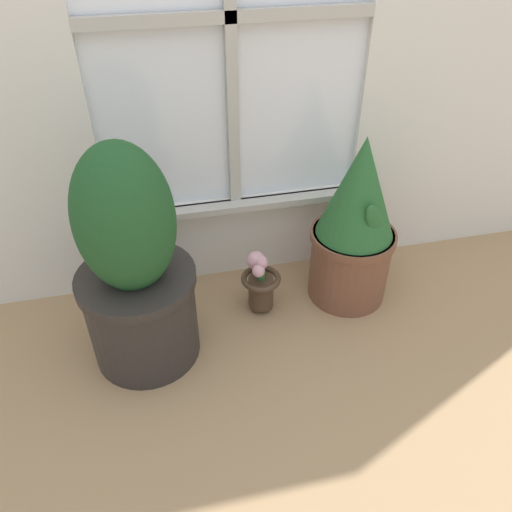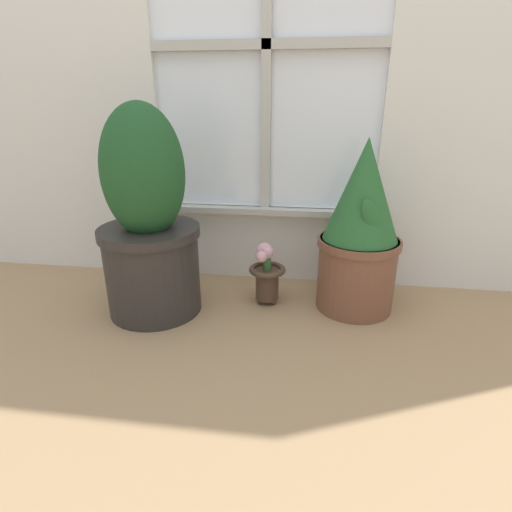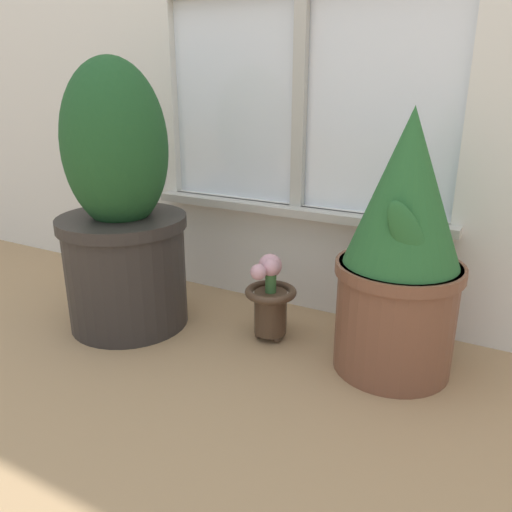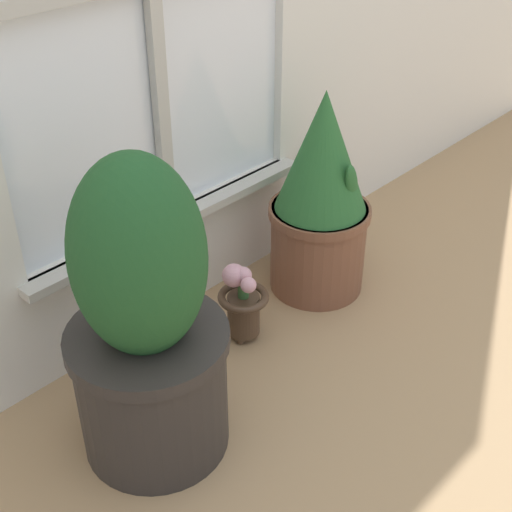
% 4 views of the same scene
% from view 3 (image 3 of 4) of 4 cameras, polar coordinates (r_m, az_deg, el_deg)
% --- Properties ---
extents(ground_plane, '(10.00, 10.00, 0.00)m').
position_cam_3_polar(ground_plane, '(1.21, -6.46, -14.45)').
color(ground_plane, tan).
extents(potted_plant_left, '(0.35, 0.35, 0.74)m').
position_cam_3_polar(potted_plant_left, '(1.42, -15.12, 4.78)').
color(potted_plant_left, '#2D2826').
rests_on(potted_plant_left, ground_plane).
extents(potted_plant_right, '(0.30, 0.30, 0.62)m').
position_cam_3_polar(potted_plant_right, '(1.19, 16.25, 0.43)').
color(potted_plant_right, brown).
rests_on(potted_plant_right, ground_plane).
extents(flower_vase, '(0.14, 0.14, 0.24)m').
position_cam_3_polar(flower_vase, '(1.35, 1.61, -4.65)').
color(flower_vase, '#473323').
rests_on(flower_vase, ground_plane).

